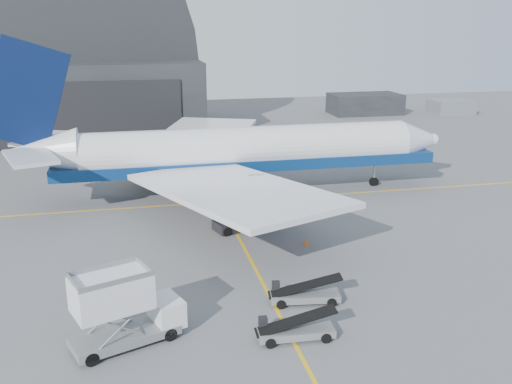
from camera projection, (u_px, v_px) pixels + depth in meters
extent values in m
plane|color=#565659|center=(264.00, 285.00, 41.00)|extent=(200.00, 200.00, 0.00)
cube|color=gold|center=(220.00, 202.00, 59.69)|extent=(80.00, 0.25, 0.02)
cube|color=gold|center=(270.00, 297.00, 39.13)|extent=(0.25, 40.00, 0.02)
cube|color=black|center=(48.00, 97.00, 95.48)|extent=(50.00, 28.00, 12.00)
cube|color=black|center=(36.00, 116.00, 82.59)|extent=(42.00, 0.40, 9.50)
cube|color=black|center=(364.00, 114.00, 116.16)|extent=(14.00, 8.00, 4.00)
cube|color=gray|center=(450.00, 114.00, 115.93)|extent=(8.00, 6.00, 2.80)
cylinder|color=white|center=(249.00, 148.00, 61.15)|extent=(35.15, 4.69, 4.69)
cone|color=white|center=(418.00, 140.00, 65.22)|extent=(4.30, 4.69, 4.69)
sphere|color=white|center=(433.00, 140.00, 65.63)|extent=(1.37, 1.37, 1.37)
cone|color=white|center=(43.00, 152.00, 56.64)|extent=(6.83, 4.69, 4.69)
cube|color=black|center=(409.00, 136.00, 64.81)|extent=(2.54, 2.15, 0.68)
cube|color=navy|center=(249.00, 162.00, 61.58)|extent=(41.00, 4.74, 1.17)
cube|color=white|center=(233.00, 190.00, 49.67)|extent=(18.00, 23.94, 1.42)
cube|color=white|center=(200.00, 138.00, 71.57)|extent=(18.00, 23.94, 1.42)
cube|color=white|center=(30.00, 157.00, 52.26)|extent=(5.98, 8.17, 0.34)
cube|color=white|center=(43.00, 138.00, 60.47)|extent=(5.98, 8.17, 0.34)
cube|color=#071439|center=(26.00, 94.00, 54.77)|extent=(9.05, 0.49, 11.25)
cylinder|color=gray|center=(256.00, 192.00, 54.38)|extent=(5.08, 2.64, 2.64)
cylinder|color=gray|center=(228.00, 156.00, 68.98)|extent=(5.08, 2.64, 2.64)
cylinder|color=#A5A5AA|center=(374.00, 174.00, 65.25)|extent=(0.27, 0.27, 2.73)
cylinder|color=black|center=(374.00, 182.00, 65.51)|extent=(1.07, 0.34, 1.07)
cylinder|color=black|center=(237.00, 198.00, 59.14)|extent=(1.27, 0.44, 1.27)
cylinder|color=black|center=(227.00, 182.00, 64.98)|extent=(1.27, 0.44, 1.27)
cube|color=gray|center=(125.00, 335.00, 33.37)|extent=(6.62, 4.49, 0.51)
cube|color=silver|center=(166.00, 311.00, 34.53)|extent=(2.37, 2.79, 1.64)
cube|color=black|center=(178.00, 304.00, 34.86)|extent=(0.77, 1.85, 0.92)
cube|color=silver|center=(111.00, 293.00, 32.20)|extent=(4.93, 3.92, 2.05)
cylinder|color=black|center=(170.00, 334.00, 33.79)|extent=(0.88, 0.58, 0.82)
cylinder|color=black|center=(155.00, 319.00, 35.51)|extent=(0.88, 0.58, 0.82)
cylinder|color=black|center=(92.00, 359.00, 31.32)|extent=(0.88, 0.58, 0.82)
cylinder|color=black|center=(80.00, 341.00, 33.04)|extent=(0.88, 0.58, 0.82)
cube|color=black|center=(236.00, 224.00, 51.62)|extent=(4.27, 3.14, 0.86)
cube|color=silver|center=(241.00, 215.00, 51.68)|extent=(1.79, 2.04, 0.86)
cylinder|color=black|center=(254.00, 226.00, 51.51)|extent=(0.92, 0.58, 0.86)
cylinder|color=black|center=(243.00, 220.00, 53.09)|extent=(0.92, 0.58, 0.86)
cylinder|color=black|center=(227.00, 232.00, 50.24)|extent=(0.92, 0.58, 0.86)
cylinder|color=black|center=(218.00, 225.00, 51.82)|extent=(0.92, 0.58, 0.86)
cube|color=gray|center=(296.00, 332.00, 33.96)|extent=(4.65, 1.78, 0.47)
cube|color=black|center=(296.00, 321.00, 33.75)|extent=(4.92, 1.28, 1.33)
cube|color=black|center=(263.00, 322.00, 34.05)|extent=(0.54, 0.44, 0.62)
cylinder|color=black|center=(326.00, 338.00, 33.58)|extent=(0.64, 0.29, 0.62)
cylinder|color=black|center=(319.00, 325.00, 34.96)|extent=(0.64, 0.29, 0.62)
cylinder|color=black|center=(270.00, 343.00, 33.05)|extent=(0.64, 0.29, 0.62)
cylinder|color=black|center=(266.00, 330.00, 34.42)|extent=(0.64, 0.29, 0.62)
cube|color=gray|center=(305.00, 296.00, 38.35)|extent=(4.82, 2.22, 0.48)
cube|color=black|center=(305.00, 286.00, 38.14)|extent=(5.05, 1.74, 1.35)
cube|color=black|center=(276.00, 286.00, 38.61)|extent=(0.58, 0.49, 0.63)
cylinder|color=black|center=(332.00, 302.00, 37.82)|extent=(0.66, 0.35, 0.63)
cylinder|color=black|center=(327.00, 292.00, 39.23)|extent=(0.66, 0.35, 0.63)
cylinder|color=black|center=(281.00, 304.00, 37.56)|extent=(0.66, 0.35, 0.63)
cylinder|color=black|center=(278.00, 294.00, 38.98)|extent=(0.66, 0.35, 0.63)
cube|color=#FB6307|center=(306.00, 245.00, 48.33)|extent=(0.37, 0.37, 0.03)
cone|color=#FB6307|center=(306.00, 242.00, 48.26)|extent=(0.37, 0.37, 0.54)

